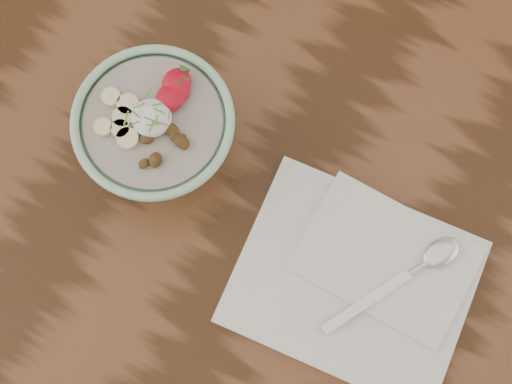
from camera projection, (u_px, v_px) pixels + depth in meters
table at (162, 107)px, 96.31cm from camera, size 160.00×90.00×75.00cm
breakfast_bowl at (157, 132)px, 79.39cm from camera, size 17.68×17.68×11.65cm
napkin at (360, 277)px, 80.80cm from camera, size 28.02×23.58×1.60cm
spoon at (423, 265)px, 79.80cm from camera, size 10.35×17.17×0.96cm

